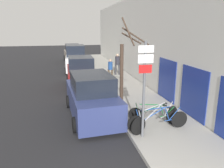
# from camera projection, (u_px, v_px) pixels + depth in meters

# --- Properties ---
(ground_plane) EXTENTS (80.00, 80.00, 0.00)m
(ground_plane) POSITION_uv_depth(u_px,v_px,m) (85.00, 90.00, 14.63)
(ground_plane) COLOR black
(sidewalk_curb) EXTENTS (3.20, 32.00, 0.15)m
(sidewalk_curb) POSITION_uv_depth(u_px,v_px,m) (114.00, 78.00, 17.80)
(sidewalk_curb) COLOR #9E9B93
(sidewalk_curb) RESTS_ON ground
(building_facade) EXTENTS (0.23, 32.00, 6.50)m
(building_facade) POSITION_uv_depth(u_px,v_px,m) (135.00, 39.00, 17.30)
(building_facade) COLOR silver
(building_facade) RESTS_ON ground
(signpost) EXTENTS (0.55, 0.11, 3.50)m
(signpost) POSITION_uv_depth(u_px,v_px,m) (144.00, 84.00, 7.59)
(signpost) COLOR #595B60
(signpost) RESTS_ON sidewalk_curb
(bicycle_0) EXTENTS (2.52, 0.44, 0.94)m
(bicycle_0) POSITION_uv_depth(u_px,v_px,m) (158.00, 120.00, 8.54)
(bicycle_0) COLOR black
(bicycle_0) RESTS_ON sidewalk_curb
(bicycle_1) EXTENTS (2.44, 1.14, 0.99)m
(bicycle_1) POSITION_uv_depth(u_px,v_px,m) (156.00, 118.00, 8.68)
(bicycle_1) COLOR black
(bicycle_1) RESTS_ON sidewalk_curb
(bicycle_2) EXTENTS (2.01, 0.93, 0.84)m
(bicycle_2) POSITION_uv_depth(u_px,v_px,m) (154.00, 115.00, 9.20)
(bicycle_2) COLOR black
(bicycle_2) RESTS_ON sidewalk_curb
(parked_car_0) EXTENTS (2.31, 4.86, 2.07)m
(parked_car_0) POSITION_uv_depth(u_px,v_px,m) (91.00, 97.00, 10.09)
(parked_car_0) COLOR navy
(parked_car_0) RESTS_ON ground
(parked_car_1) EXTENTS (2.09, 4.33, 2.14)m
(parked_car_1) POSITION_uv_depth(u_px,v_px,m) (81.00, 73.00, 15.37)
(parked_car_1) COLOR maroon
(parked_car_1) RESTS_ON ground
(parked_car_2) EXTENTS (2.20, 4.84, 2.50)m
(parked_car_2) POSITION_uv_depth(u_px,v_px,m) (76.00, 59.00, 21.02)
(parked_car_2) COLOR silver
(parked_car_2) RESTS_ON ground
(parked_car_3) EXTENTS (2.20, 4.88, 2.17)m
(parked_car_3) POSITION_uv_depth(u_px,v_px,m) (73.00, 54.00, 26.89)
(parked_car_3) COLOR gray
(parked_car_3) RESTS_ON ground
(pedestrian_near) EXTENTS (0.40, 0.35, 1.57)m
(pedestrian_near) POSITION_uv_depth(u_px,v_px,m) (110.00, 68.00, 16.97)
(pedestrian_near) COLOR #4C3D2D
(pedestrian_near) RESTS_ON sidewalk_curb
(pedestrian_far) EXTENTS (0.46, 0.40, 1.79)m
(pedestrian_far) POSITION_uv_depth(u_px,v_px,m) (117.00, 63.00, 18.60)
(pedestrian_far) COLOR #333338
(pedestrian_far) RESTS_ON sidewalk_curb
(street_tree) EXTENTS (1.16, 1.25, 4.37)m
(street_tree) POSITION_uv_depth(u_px,v_px,m) (123.00, 71.00, 10.33)
(street_tree) COLOR #3D2D23
(street_tree) RESTS_ON sidewalk_curb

